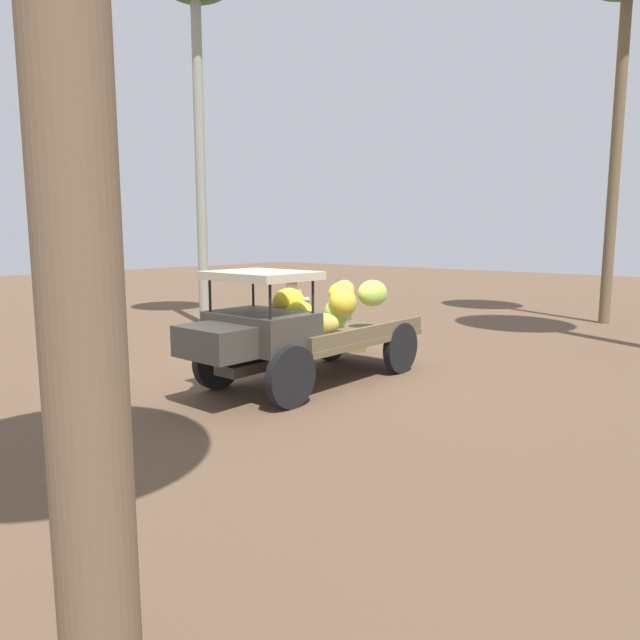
% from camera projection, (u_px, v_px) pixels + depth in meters
% --- Properties ---
extents(ground_plane, '(60.00, 60.00, 0.00)m').
position_uv_depth(ground_plane, '(314.00, 375.00, 10.16)').
color(ground_plane, brown).
extents(truck, '(4.50, 1.79, 1.89)m').
position_uv_depth(truck, '(297.00, 327.00, 9.36)').
color(truck, '#3A3630').
rests_on(truck, ground).
extents(farmer, '(0.54, 0.50, 1.64)m').
position_uv_depth(farmer, '(292.00, 312.00, 11.32)').
color(farmer, '#4E5C6E').
rests_on(farmer, ground).
extents(wooden_crate, '(0.73, 0.73, 0.48)m').
position_uv_depth(wooden_crate, '(352.00, 340.00, 12.23)').
color(wooden_crate, olive).
rests_on(wooden_crate, ground).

